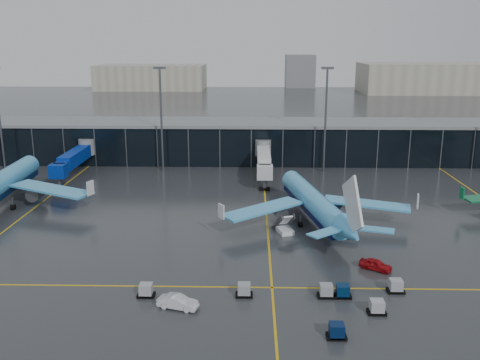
{
  "coord_description": "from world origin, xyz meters",
  "views": [
    {
      "loc": [
        7.33,
        -79.47,
        31.47
      ],
      "look_at": [
        5.0,
        18.0,
        6.0
      ],
      "focal_mm": 40.0,
      "sensor_mm": 36.0,
      "label": 1
    }
  ],
  "objects_px": {
    "mobile_airstair": "(285,229)",
    "service_van_white": "(178,302)",
    "service_van_red": "(376,265)",
    "baggage_carts": "(309,298)",
    "airliner_klm_near": "(313,189)"
  },
  "relations": [
    {
      "from": "mobile_airstair",
      "to": "service_van_white",
      "type": "xyz_separation_m",
      "value": [
        -14.51,
        -26.53,
        0.06
      ]
    },
    {
      "from": "service_van_red",
      "to": "baggage_carts",
      "type": "bearing_deg",
      "value": 168.06
    },
    {
      "from": "airliner_klm_near",
      "to": "baggage_carts",
      "type": "height_order",
      "value": "airliner_klm_near"
    },
    {
      "from": "airliner_klm_near",
      "to": "service_van_red",
      "type": "bearing_deg",
      "value": -82.42
    },
    {
      "from": "airliner_klm_near",
      "to": "baggage_carts",
      "type": "relative_size",
      "value": 1.19
    },
    {
      "from": "mobile_airstair",
      "to": "airliner_klm_near",
      "type": "bearing_deg",
      "value": 29.51
    },
    {
      "from": "airliner_klm_near",
      "to": "baggage_carts",
      "type": "xyz_separation_m",
      "value": [
        -3.73,
        -30.57,
        -5.5
      ]
    },
    {
      "from": "baggage_carts",
      "to": "service_van_white",
      "type": "height_order",
      "value": "baggage_carts"
    },
    {
      "from": "service_van_red",
      "to": "service_van_white",
      "type": "xyz_separation_m",
      "value": [
        -26.47,
        -11.92,
        0.04
      ]
    },
    {
      "from": "airliner_klm_near",
      "to": "service_van_white",
      "type": "distance_m",
      "value": 38.1
    },
    {
      "from": "baggage_carts",
      "to": "mobile_airstair",
      "type": "relative_size",
      "value": 9.2
    },
    {
      "from": "airliner_klm_near",
      "to": "mobile_airstair",
      "type": "xyz_separation_m",
      "value": [
        -5.2,
        -5.62,
        -5.49
      ]
    },
    {
      "from": "airliner_klm_near",
      "to": "mobile_airstair",
      "type": "distance_m",
      "value": 9.42
    },
    {
      "from": "service_van_white",
      "to": "service_van_red",
      "type": "bearing_deg",
      "value": -49.94
    },
    {
      "from": "airliner_klm_near",
      "to": "service_van_white",
      "type": "bearing_deg",
      "value": -132.41
    }
  ]
}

